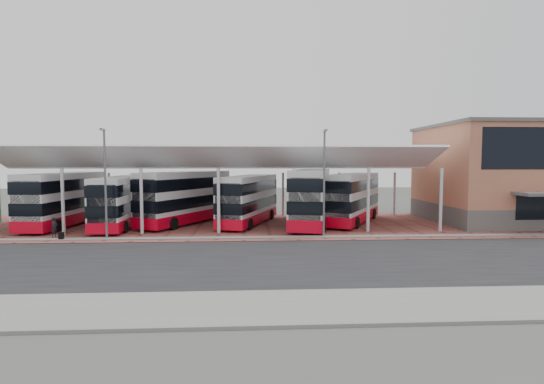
# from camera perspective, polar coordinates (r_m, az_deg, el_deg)

# --- Properties ---
(ground) EXTENTS (140.00, 140.00, 0.00)m
(ground) POSITION_cam_1_polar(r_m,az_deg,el_deg) (25.88, 5.04, -8.66)
(ground) COLOR #40423D
(road) EXTENTS (120.00, 14.00, 0.02)m
(road) POSITION_cam_1_polar(r_m,az_deg,el_deg) (24.92, 5.37, -9.14)
(road) COLOR black
(road) RESTS_ON ground
(forecourt) EXTENTS (72.00, 16.00, 0.06)m
(forecourt) POSITION_cam_1_polar(r_m,az_deg,el_deg) (38.82, 5.21, -4.36)
(forecourt) COLOR brown
(forecourt) RESTS_ON ground
(sidewalk) EXTENTS (120.00, 4.00, 0.14)m
(sidewalk) POSITION_cam_1_polar(r_m,az_deg,el_deg) (17.33, 9.45, -14.89)
(sidewalk) COLOR slate
(sidewalk) RESTS_ON ground
(north_kerb) EXTENTS (120.00, 0.80, 0.14)m
(north_kerb) POSITION_cam_1_polar(r_m,az_deg,el_deg) (31.90, 3.43, -6.11)
(north_kerb) COLOR slate
(north_kerb) RESTS_ON ground
(yellow_line_near) EXTENTS (120.00, 0.12, 0.01)m
(yellow_line_near) POSITION_cam_1_polar(r_m,az_deg,el_deg) (19.20, 8.11, -13.12)
(yellow_line_near) COLOR yellow
(yellow_line_near) RESTS_ON road
(yellow_line_far) EXTENTS (120.00, 0.12, 0.01)m
(yellow_line_far) POSITION_cam_1_polar(r_m,az_deg,el_deg) (19.49, 7.93, -12.87)
(yellow_line_far) COLOR yellow
(yellow_line_far) RESTS_ON road
(canopy) EXTENTS (37.00, 11.63, 7.07)m
(canopy) POSITION_cam_1_polar(r_m,az_deg,el_deg) (39.00, -6.68, 4.17)
(canopy) COLOR silver
(canopy) RESTS_ON ground
(terminal) EXTENTS (18.40, 14.40, 9.25)m
(terminal) POSITION_cam_1_polar(r_m,az_deg,el_deg) (47.17, 31.22, 2.20)
(terminal) COLOR #54524F
(terminal) RESTS_ON ground
(lamp_west) EXTENTS (0.16, 0.90, 8.07)m
(lamp_west) POSITION_cam_1_polar(r_m,az_deg,el_deg) (32.96, -21.51, 1.45)
(lamp_west) COLOR #5A5E63
(lamp_west) RESTS_ON ground
(lamp_east) EXTENTS (0.16, 0.90, 8.07)m
(lamp_east) POSITION_cam_1_polar(r_m,az_deg,el_deg) (31.80, 7.03, 1.62)
(lamp_east) COLOR #5A5E63
(lamp_east) RESTS_ON ground
(bus_0) EXTENTS (3.67, 11.55, 4.68)m
(bus_0) POSITION_cam_1_polar(r_m,az_deg,el_deg) (41.88, -26.14, -0.90)
(bus_0) COLOR silver
(bus_0) RESTS_ON forecourt
(bus_1) EXTENTS (2.75, 10.62, 4.37)m
(bus_1) POSITION_cam_1_polar(r_m,az_deg,el_deg) (39.26, -19.58, -1.25)
(bus_1) COLOR silver
(bus_1) RESTS_ON forecourt
(bus_2) EXTENTS (7.63, 11.47, 4.75)m
(bus_2) POSITION_cam_1_polar(r_m,az_deg,el_deg) (39.83, -11.49, -0.75)
(bus_2) COLOR silver
(bus_2) RESTS_ON forecourt
(bus_3) EXTENTS (5.71, 10.91, 4.40)m
(bus_3) POSITION_cam_1_polar(r_m,az_deg,el_deg) (38.75, -3.15, -1.07)
(bus_3) COLOR silver
(bus_3) RESTS_ON forecourt
(bus_4) EXTENTS (5.44, 12.33, 4.95)m
(bus_4) POSITION_cam_1_polar(r_m,az_deg,el_deg) (38.13, 5.27, -0.75)
(bus_4) COLOR silver
(bus_4) RESTS_ON forecourt
(bus_5) EXTENTS (7.46, 10.94, 4.56)m
(bus_5) POSITION_cam_1_polar(r_m,az_deg,el_deg) (40.22, 10.81, -0.84)
(bus_5) COLOR silver
(bus_5) RESTS_ON forecourt
(pedestrian) EXTENTS (0.53, 0.65, 1.56)m
(pedestrian) POSITION_cam_1_polar(r_m,az_deg,el_deg) (35.67, -27.23, -4.23)
(pedestrian) COLOR black
(pedestrian) RESTS_ON forecourt
(suitcase) EXTENTS (0.34, 0.24, 0.58)m
(suitcase) POSITION_cam_1_polar(r_m,az_deg,el_deg) (34.29, -26.48, -5.34)
(suitcase) COLOR black
(suitcase) RESTS_ON forecourt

